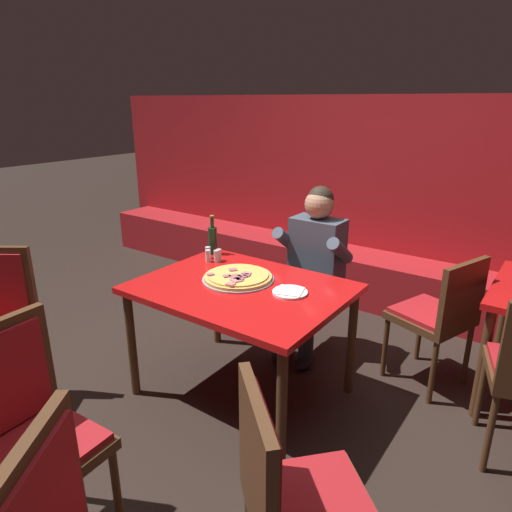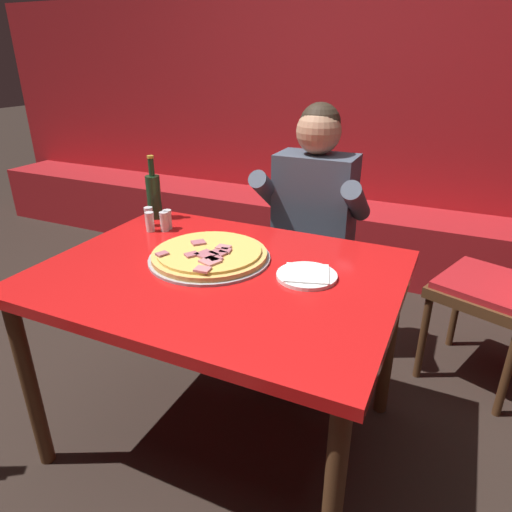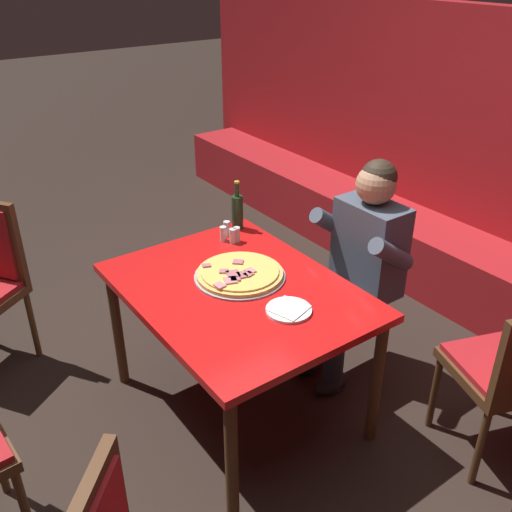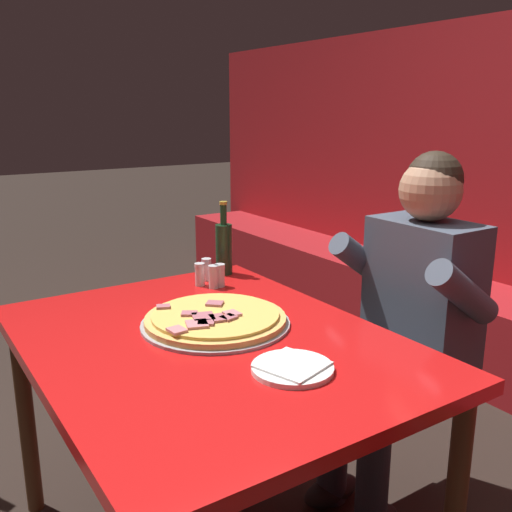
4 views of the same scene
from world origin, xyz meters
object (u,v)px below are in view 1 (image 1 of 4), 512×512
at_px(dining_chair_far_right, 25,426).
at_px(dining_chair_side_aisle, 441,311).
at_px(shaker_parmesan, 208,253).
at_px(shaker_red_pepper_flakes, 208,256).
at_px(main_dining_table, 241,298).
at_px(diner_seated_blue_shirt, 311,265).
at_px(shaker_black_pepper, 219,256).
at_px(beer_bottle, 213,239).
at_px(pizza, 238,277).
at_px(shaker_oregano, 216,257).
at_px(dining_chair_by_booth, 291,494).
at_px(plate_white_paper, 290,292).

distance_m(dining_chair_far_right, dining_chair_side_aisle, 2.44).
distance_m(shaker_parmesan, shaker_red_pepper_flakes, 0.07).
relative_size(main_dining_table, dining_chair_far_right, 1.22).
relative_size(shaker_red_pepper_flakes, diner_seated_blue_shirt, 0.07).
bearing_deg(dining_chair_far_right, shaker_black_pepper, 102.03).
distance_m(main_dining_table, beer_bottle, 0.69).
height_order(main_dining_table, shaker_red_pepper_flakes, shaker_red_pepper_flakes).
xyz_separation_m(pizza, shaker_oregano, (-0.33, 0.18, 0.02)).
bearing_deg(pizza, dining_chair_by_booth, -45.42).
height_order(plate_white_paper, shaker_red_pepper_flakes, shaker_red_pepper_flakes).
xyz_separation_m(shaker_black_pepper, shaker_red_pepper_flakes, (-0.05, -0.06, 0.00)).
distance_m(shaker_oregano, dining_chair_by_booth, 1.87).
xyz_separation_m(plate_white_paper, beer_bottle, (-0.85, 0.30, 0.10)).
height_order(pizza, beer_bottle, beer_bottle).
distance_m(plate_white_paper, dining_chair_far_right, 1.50).
bearing_deg(shaker_oregano, plate_white_paper, -13.36).
distance_m(main_dining_table, diner_seated_blue_shirt, 0.72).
height_order(shaker_oregano, dining_chair_far_right, dining_chair_far_right).
relative_size(shaker_red_pepper_flakes, dining_chair_side_aisle, 0.09).
distance_m(main_dining_table, dining_chair_by_booth, 1.39).
relative_size(pizza, shaker_black_pepper, 5.31).
xyz_separation_m(shaker_black_pepper, dining_chair_side_aisle, (1.41, 0.55, -0.25)).
height_order(main_dining_table, beer_bottle, beer_bottle).
distance_m(dining_chair_side_aisle, dining_chair_by_booth, 1.82).
height_order(shaker_parmesan, dining_chair_by_booth, dining_chair_by_booth).
bearing_deg(dining_chair_far_right, pizza, 90.71).
distance_m(beer_bottle, shaker_black_pepper, 0.18).
bearing_deg(shaker_oregano, main_dining_table, -31.01).
distance_m(shaker_parmesan, shaker_black_pepper, 0.10).
xyz_separation_m(beer_bottle, shaker_oregano, (0.14, -0.13, -0.07)).
relative_size(pizza, dining_chair_by_booth, 0.47).
height_order(pizza, shaker_red_pepper_flakes, shaker_red_pepper_flakes).
distance_m(main_dining_table, dining_chair_far_right, 1.37).
bearing_deg(beer_bottle, plate_white_paper, -19.20).
distance_m(shaker_black_pepper, shaker_red_pepper_flakes, 0.08).
distance_m(plate_white_paper, shaker_parmesan, 0.83).
bearing_deg(main_dining_table, shaker_red_pepper_flakes, 154.84).
distance_m(plate_white_paper, shaker_black_pepper, 0.74).
xyz_separation_m(main_dining_table, shaker_red_pepper_flakes, (-0.46, 0.22, 0.12)).
xyz_separation_m(shaker_black_pepper, diner_seated_blue_shirt, (0.50, 0.45, -0.10)).
distance_m(plate_white_paper, dining_chair_by_booth, 1.28).
relative_size(pizza, dining_chair_far_right, 0.44).
relative_size(main_dining_table, shaker_parmesan, 14.65).
relative_size(beer_bottle, dining_chair_far_right, 0.28).
height_order(shaker_oregano, dining_chair_by_booth, dining_chair_by_booth).
bearing_deg(diner_seated_blue_shirt, dining_chair_far_right, -94.16).
xyz_separation_m(shaker_parmesan, shaker_oregano, (0.10, -0.03, 0.00)).
xyz_separation_m(pizza, shaker_red_pepper_flakes, (-0.38, 0.15, 0.02)).
height_order(pizza, shaker_black_pepper, shaker_black_pepper).
bearing_deg(dining_chair_far_right, dining_chair_by_booth, 19.93).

